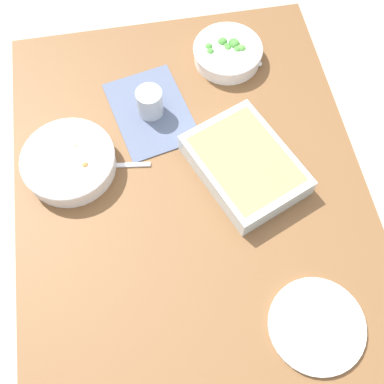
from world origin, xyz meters
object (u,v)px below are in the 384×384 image
at_px(broccoli_bowl, 228,52).
at_px(spoon_by_stew, 107,165).
at_px(stew_bowl, 69,162).
at_px(drink_cup, 150,104).
at_px(side_plate, 317,326).
at_px(baking_dish, 245,164).
at_px(spoon_by_broccoli, 241,61).

xyz_separation_m(broccoli_bowl, spoon_by_stew, (0.30, -0.39, -0.03)).
distance_m(stew_bowl, drink_cup, 0.27).
bearing_deg(stew_bowl, drink_cup, 121.29).
relative_size(stew_bowl, side_plate, 1.10).
distance_m(stew_bowl, baking_dish, 0.45).
height_order(stew_bowl, drink_cup, drink_cup).
bearing_deg(spoon_by_stew, baking_dish, 77.96).
xyz_separation_m(stew_bowl, baking_dish, (0.09, 0.44, 0.00)).
bearing_deg(broccoli_bowl, baking_dish, -5.29).
bearing_deg(spoon_by_stew, drink_cup, 138.20).
relative_size(baking_dish, spoon_by_stew, 2.05).
relative_size(stew_bowl, spoon_by_stew, 1.38).
relative_size(baking_dish, spoon_by_broccoli, 2.14).
height_order(stew_bowl, baking_dish, baking_dish).
height_order(broccoli_bowl, side_plate, broccoli_bowl).
relative_size(drink_cup, spoon_by_broccoli, 0.50).
height_order(side_plate, spoon_by_stew, side_plate).
relative_size(baking_dish, side_plate, 1.64).
bearing_deg(baking_dish, drink_cup, -136.73).
height_order(baking_dish, side_plate, baking_dish).
bearing_deg(side_plate, broccoli_bowl, -177.26).
distance_m(stew_bowl, broccoli_bowl, 0.56).
distance_m(drink_cup, spoon_by_broccoli, 0.32).
height_order(stew_bowl, side_plate, stew_bowl).
bearing_deg(spoon_by_broccoli, stew_bowl, -62.42).
xyz_separation_m(stew_bowl, spoon_by_broccoli, (-0.27, 0.52, -0.03)).
distance_m(broccoli_bowl, baking_dish, 0.38).
xyz_separation_m(broccoli_bowl, baking_dish, (0.38, -0.03, 0.00)).
bearing_deg(spoon_by_stew, stew_bowl, -97.85).
xyz_separation_m(broccoli_bowl, side_plate, (0.80, 0.04, -0.02)).
bearing_deg(broccoli_bowl, side_plate, 2.74).
relative_size(side_plate, spoon_by_stew, 1.25).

